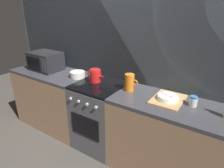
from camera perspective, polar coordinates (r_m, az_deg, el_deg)
name	(u,v)px	position (r m, az deg, el deg)	size (l,w,h in m)	color
ground_plane	(101,143)	(2.91, -3.31, -16.69)	(8.00, 8.00, 0.00)	#47423D
back_wall	(113,56)	(2.60, 0.40, 8.27)	(3.60, 0.05, 2.40)	gray
counter_left	(54,99)	(3.22, -16.48, -4.11)	(1.20, 0.60, 0.90)	#997251
stove_unit	(100,116)	(2.65, -3.55, -9.15)	(0.60, 0.63, 0.90)	#4C4C51
counter_right	(165,140)	(2.31, 15.26, -15.33)	(1.20, 0.60, 0.90)	#997251
microwave	(46,61)	(3.12, -18.75, 6.32)	(0.46, 0.35, 0.27)	black
kettle	(95,76)	(2.52, -4.94, 2.48)	(0.28, 0.15, 0.17)	red
mixing_bowl	(78,74)	(2.71, -10.00, 2.76)	(0.20, 0.20, 0.08)	silver
pitcher	(130,83)	(2.24, 5.13, 0.43)	(0.16, 0.11, 0.20)	orange
dish_pile	(168,99)	(2.11, 15.98, -4.10)	(0.30, 0.40, 0.07)	tan
spice_jar	(193,101)	(2.08, 22.57, -4.67)	(0.08, 0.08, 0.10)	silver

